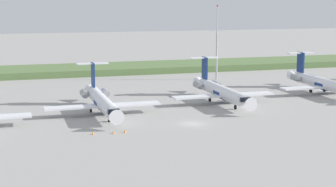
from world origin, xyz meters
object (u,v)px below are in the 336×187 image
at_px(regional_jet_fifth, 322,83).
at_px(regional_jet_fourth, 221,91).
at_px(safety_cone_rear_marker, 125,131).
at_px(regional_jet_third, 101,101).
at_px(safety_cone_mid_marker, 113,132).
at_px(antenna_mast, 217,49).
at_px(safety_cone_front_marker, 93,133).

bearing_deg(regional_jet_fifth, regional_jet_fourth, -171.79).
height_order(regional_jet_fifth, safety_cone_rear_marker, regional_jet_fifth).
height_order(regional_jet_third, safety_cone_mid_marker, regional_jet_third).
bearing_deg(safety_cone_mid_marker, regional_jet_fifth, 24.24).
relative_size(antenna_mast, safety_cone_rear_marker, 38.00).
distance_m(regional_jet_third, safety_cone_rear_marker, 17.27).
distance_m(safety_cone_front_marker, safety_cone_mid_marker, 3.48).
distance_m(safety_cone_front_marker, safety_cone_rear_marker, 5.44).
xyz_separation_m(regional_jet_fourth, safety_cone_front_marker, (-31.61, -20.96, -2.26)).
bearing_deg(antenna_mast, safety_cone_front_marker, -128.89).
relative_size(safety_cone_mid_marker, safety_cone_rear_marker, 1.00).
xyz_separation_m(regional_jet_third, safety_cone_mid_marker, (-0.92, -17.09, -2.26)).
bearing_deg(antenna_mast, regional_jet_third, -136.51).
relative_size(antenna_mast, safety_cone_mid_marker, 38.00).
xyz_separation_m(regional_jet_fourth, antenna_mast, (12.02, 33.12, 6.18)).
xyz_separation_m(antenna_mast, safety_cone_rear_marker, (-38.19, -54.30, -8.44)).
height_order(regional_jet_third, regional_jet_fifth, same).
bearing_deg(regional_jet_fourth, regional_jet_fifth, 8.21).
relative_size(safety_cone_front_marker, safety_cone_rear_marker, 1.00).
xyz_separation_m(regional_jet_fourth, safety_cone_mid_marker, (-28.13, -21.19, -2.26)).
bearing_deg(safety_cone_front_marker, regional_jet_fourth, 33.55).
height_order(safety_cone_front_marker, safety_cone_rear_marker, same).
bearing_deg(regional_jet_fourth, safety_cone_mid_marker, -143.01).
bearing_deg(regional_jet_third, safety_cone_front_marker, -104.61).
distance_m(regional_jet_fourth, safety_cone_front_marker, 37.99).
bearing_deg(safety_cone_front_marker, safety_cone_mid_marker, -3.84).
bearing_deg(regional_jet_fourth, safety_cone_rear_marker, -141.01).
bearing_deg(regional_jet_third, regional_jet_fifth, 8.38).
xyz_separation_m(regional_jet_third, regional_jet_fourth, (27.21, 4.10, 0.00)).
distance_m(antenna_mast, safety_cone_rear_marker, 66.92).
distance_m(regional_jet_third, safety_cone_mid_marker, 17.27).
height_order(regional_jet_fifth, safety_cone_mid_marker, regional_jet_fifth).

